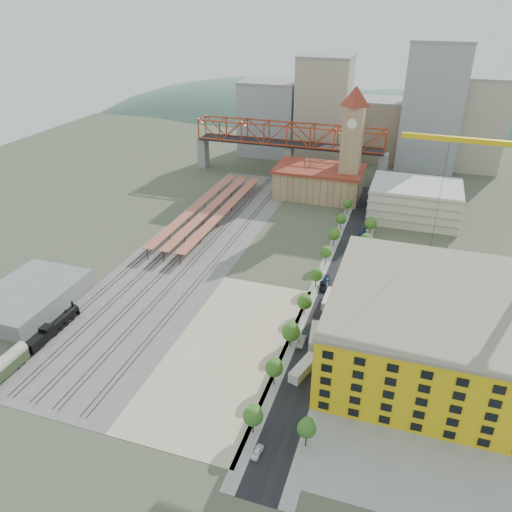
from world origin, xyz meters
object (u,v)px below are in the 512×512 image
(locomotive, at_px, (55,326))
(site_trailer_b, at_px, (315,336))
(construction_building, at_px, (425,327))
(car_0, at_px, (257,452))
(site_trailer_d, at_px, (329,299))
(clock_tower, at_px, (352,135))
(site_trailer_a, at_px, (303,368))
(site_trailer_c, at_px, (315,336))

(locomotive, bearing_deg, site_trailer_b, 15.37)
(construction_building, distance_m, car_0, 50.18)
(construction_building, bearing_deg, site_trailer_b, -178.19)
(locomotive, relative_size, site_trailer_d, 2.14)
(construction_building, bearing_deg, car_0, -125.94)
(construction_building, relative_size, site_trailer_b, 5.02)
(clock_tower, bearing_deg, locomotive, -115.99)
(site_trailer_a, bearing_deg, locomotive, -159.62)
(clock_tower, height_order, car_0, clock_tower)
(locomotive, distance_m, site_trailer_c, 68.43)
(site_trailer_a, height_order, car_0, site_trailer_a)
(locomotive, height_order, site_trailer_d, locomotive)
(site_trailer_b, bearing_deg, site_trailer_c, -97.34)
(locomotive, relative_size, car_0, 5.38)
(clock_tower, height_order, site_trailer_d, clock_tower)
(car_0, bearing_deg, locomotive, 166.32)
(construction_building, xyz_separation_m, site_trailer_b, (-26.00, -0.82, -8.03))
(construction_building, height_order, site_trailer_a, construction_building)
(clock_tower, xyz_separation_m, car_0, (5.00, -139.99, -28.05))
(site_trailer_b, xyz_separation_m, site_trailer_c, (0.00, -0.09, -0.13))
(construction_building, xyz_separation_m, site_trailer_a, (-26.00, -14.03, -8.06))
(site_trailer_b, height_order, site_trailer_d, site_trailer_b)
(clock_tower, bearing_deg, site_trailer_b, -85.46)
(site_trailer_b, distance_m, car_0, 39.30)
(site_trailer_c, bearing_deg, construction_building, -5.07)
(construction_building, height_order, locomotive, construction_building)
(site_trailer_b, xyz_separation_m, car_0, (-3.00, -39.18, -0.73))
(locomotive, bearing_deg, construction_building, 11.64)
(locomotive, bearing_deg, site_trailer_a, 4.27)
(locomotive, height_order, car_0, locomotive)
(site_trailer_c, xyz_separation_m, site_trailer_d, (0.00, 18.68, 0.07))
(clock_tower, height_order, construction_building, clock_tower)
(locomotive, xyz_separation_m, site_trailer_a, (66.00, 4.93, -0.57))
(site_trailer_b, distance_m, site_trailer_d, 18.59)
(site_trailer_b, bearing_deg, site_trailer_a, -97.34)
(clock_tower, bearing_deg, construction_building, -71.22)
(clock_tower, xyz_separation_m, site_trailer_d, (8.00, -82.22, -27.38))
(clock_tower, bearing_deg, site_trailer_c, -85.47)
(clock_tower, bearing_deg, car_0, -87.95)
(site_trailer_b, height_order, car_0, site_trailer_b)
(site_trailer_a, bearing_deg, car_0, -80.48)
(clock_tower, distance_m, site_trailer_d, 87.03)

